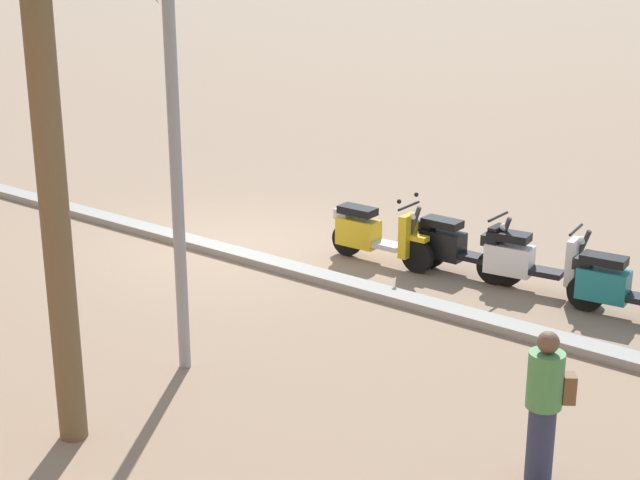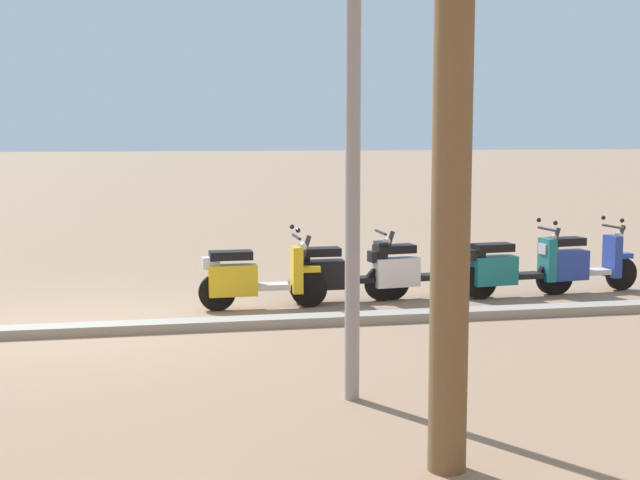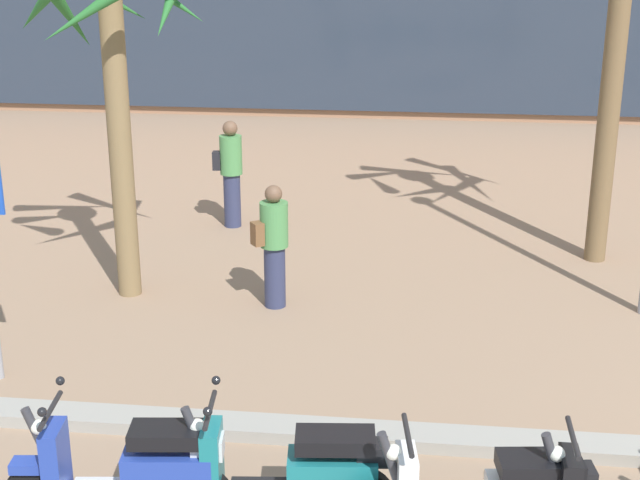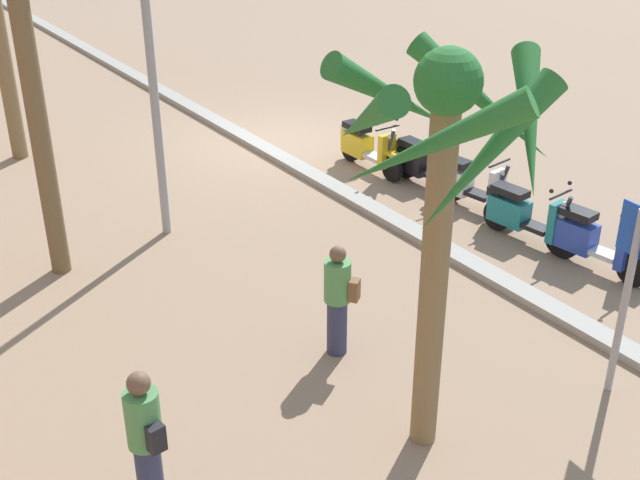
{
  "view_description": "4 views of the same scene",
  "coord_description": "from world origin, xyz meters",
  "views": [
    {
      "loc": [
        -10.45,
        11.26,
        5.11
      ],
      "look_at": [
        -2.66,
        1.2,
        0.93
      ],
      "focal_mm": 54.9,
      "sensor_mm": 36.0,
      "label": 1
    },
    {
      "loc": [
        -0.69,
        11.94,
        2.53
      ],
      "look_at": [
        -3.06,
        0.07,
        1.06
      ],
      "focal_mm": 51.04,
      "sensor_mm": 36.0,
      "label": 2
    },
    {
      "loc": [
        -5.29,
        -6.9,
        4.41
      ],
      "look_at": [
        -6.55,
        3.7,
        0.81
      ],
      "focal_mm": 51.96,
      "sensor_mm": 36.0,
      "label": 3
    },
    {
      "loc": [
        -14.17,
        8.68,
        6.09
      ],
      "look_at": [
        -5.92,
        2.96,
        0.98
      ],
      "focal_mm": 45.78,
      "sensor_mm": 36.0,
      "label": 4
    }
  ],
  "objects": [
    {
      "name": "scooter_yellow_gap_after_mid",
      "position": [
        -2.24,
        -0.7,
        0.46
      ],
      "size": [
        1.84,
        0.56,
        1.17
      ],
      "color": "black",
      "rests_on": "ground"
    },
    {
      "name": "scooter_black_last_in_row",
      "position": [
        -3.58,
        -1.02,
        0.44
      ],
      "size": [
        1.82,
        0.56,
        1.04
      ],
      "color": "black",
      "rests_on": "ground"
    },
    {
      "name": "curb_strip",
      "position": [
        0.0,
        0.47,
        0.06
      ],
      "size": [
        60.0,
        0.36,
        0.12
      ],
      "primitive_type": "cube",
      "color": "gray",
      "rests_on": "ground"
    },
    {
      "name": "scooter_white_mid_rear",
      "position": [
        -4.72,
        -1.04,
        0.45
      ],
      "size": [
        1.85,
        0.6,
        1.04
      ],
      "color": "black",
      "rests_on": "ground"
    },
    {
      "name": "ground_plane",
      "position": [
        0.0,
        0.0,
        0.0
      ],
      "size": [
        200.0,
        200.0,
        0.0
      ],
      "primitive_type": "plane",
      "color": "#93755B"
    },
    {
      "name": "scooter_teal_mid_centre",
      "position": [
        -6.2,
        -0.87,
        0.45
      ],
      "size": [
        1.83,
        0.57,
        1.17
      ],
      "color": "black",
      "rests_on": "ground"
    },
    {
      "name": "street_lamp",
      "position": [
        -2.62,
        3.8,
        3.64
      ],
      "size": [
        0.36,
        0.36,
        5.87
      ],
      "color": "#939399",
      "rests_on": "ground"
    },
    {
      "name": "scooter_blue_tail_end",
      "position": [
        -7.41,
        -1.02,
        0.47
      ],
      "size": [
        1.78,
        0.58,
        1.17
      ],
      "color": "black",
      "rests_on": "ground"
    }
  ]
}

